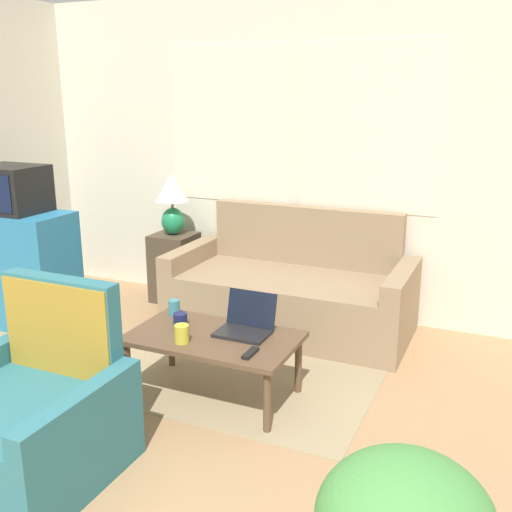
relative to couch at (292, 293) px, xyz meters
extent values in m
cube|color=silver|center=(-0.08, 0.45, 1.02)|extent=(5.90, 0.05, 2.60)
cube|color=white|center=(-0.77, 0.42, 1.27)|extent=(1.10, 0.01, 1.30)
cube|color=white|center=(0.46, 0.42, 1.27)|extent=(1.10, 0.01, 1.30)
cube|color=#9E8966|center=(-0.04, -0.67, -0.27)|extent=(1.84, 1.91, 0.01)
cube|color=#937A5B|center=(0.00, -0.07, -0.06)|extent=(1.59, 0.87, 0.44)
cube|color=#937A5B|center=(0.00, 0.30, 0.18)|extent=(1.59, 0.12, 0.92)
cube|color=#937A5B|center=(-0.87, -0.07, 0.02)|extent=(0.14, 0.87, 0.59)
cube|color=#937A5B|center=(0.87, -0.07, 0.02)|extent=(0.14, 0.87, 0.59)
cube|color=#2D6B75|center=(-0.52, -2.34, -0.08)|extent=(0.67, 0.80, 0.40)
cube|color=#2D6B75|center=(-0.52, -1.99, 0.18)|extent=(0.67, 0.10, 0.92)
cube|color=#2D6B75|center=(-0.14, -2.34, -0.02)|extent=(0.10, 0.80, 0.52)
cube|color=#A87F28|center=(-0.52, -2.05, 0.29)|extent=(0.66, 0.01, 0.66)
cube|color=teal|center=(-2.03, -0.81, 0.18)|extent=(0.90, 0.46, 0.92)
cube|color=black|center=(-2.03, -0.81, 0.82)|extent=(0.51, 0.40, 0.36)
cube|color=#4C3D2D|center=(-1.18, 0.17, 0.03)|extent=(0.36, 0.36, 0.61)
ellipsoid|color=#1E8451|center=(-1.18, 0.17, 0.45)|extent=(0.20, 0.20, 0.24)
cylinder|color=tan|center=(-1.18, 0.17, 0.60)|extent=(0.02, 0.02, 0.06)
cone|color=white|center=(-1.18, 0.17, 0.75)|extent=(0.29, 0.29, 0.24)
cube|color=brown|center=(-0.04, -1.26, 0.11)|extent=(1.02, 0.60, 0.03)
cylinder|color=brown|center=(-0.50, -1.51, -0.09)|extent=(0.04, 0.04, 0.37)
cylinder|color=brown|center=(0.42, -1.51, -0.09)|extent=(0.04, 0.04, 0.37)
cylinder|color=brown|center=(-0.50, -1.01, -0.09)|extent=(0.04, 0.04, 0.37)
cylinder|color=brown|center=(0.42, -1.01, -0.09)|extent=(0.04, 0.04, 0.37)
cube|color=black|center=(0.12, -1.18, 0.13)|extent=(0.32, 0.22, 0.02)
cube|color=black|center=(0.12, -1.05, 0.25)|extent=(0.32, 0.07, 0.21)
cylinder|color=#191E4C|center=(-0.29, -1.22, 0.16)|extent=(0.09, 0.09, 0.09)
cylinder|color=gold|center=(-0.16, -1.43, 0.18)|extent=(0.09, 0.09, 0.11)
cylinder|color=teal|center=(-0.43, -1.06, 0.17)|extent=(0.07, 0.07, 0.10)
cube|color=black|center=(0.28, -1.42, 0.13)|extent=(0.05, 0.15, 0.02)
camera|label=1|loc=(1.56, -4.22, 1.55)|focal=42.00mm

